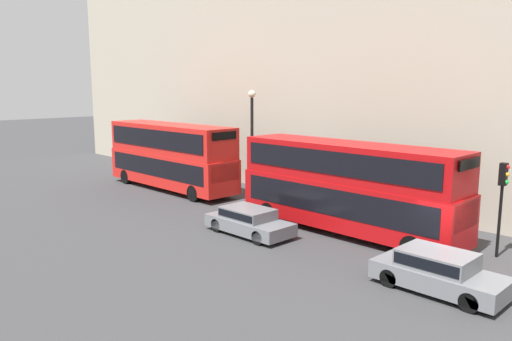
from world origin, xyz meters
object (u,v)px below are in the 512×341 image
car_dark_sedan (438,270)px  car_hatchback (249,220)px  traffic_light (502,190)px  bus_second_in_queue (170,154)px  pedestrian (261,186)px  bus_leading (348,184)px

car_dark_sedan → car_hatchback: (0.00, 9.20, -0.07)m
car_hatchback → traffic_light: bearing=-61.8°
bus_second_in_queue → pedestrian: (2.18, -6.34, -1.61)m
car_hatchback → pedestrian: pedestrian is taller
bus_leading → car_dark_sedan: size_ratio=2.58×
pedestrian → bus_leading: bearing=-105.6°
car_dark_sedan → traffic_light: bearing=-1.5°
car_hatchback → traffic_light: traffic_light is taller
car_hatchback → bus_leading: bearing=-42.2°
bus_leading → traffic_light: 6.47m
traffic_light → pedestrian: 14.21m
traffic_light → pedestrian: bearing=87.6°
bus_second_in_queue → car_hatchback: (-3.40, -11.07, -1.74)m
bus_leading → car_dark_sedan: bearing=-119.1°
car_dark_sedan → car_hatchback: size_ratio=0.99×
car_dark_sedan → bus_second_in_queue: bearing=80.5°
traffic_light → car_hatchback: bearing=118.2°
bus_second_in_queue → pedestrian: 6.90m
bus_leading → traffic_light: bearing=-75.6°
car_dark_sedan → bus_leading: bearing=60.9°
bus_second_in_queue → pedestrian: bus_second_in_queue is taller
bus_leading → pedestrian: bus_leading is taller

